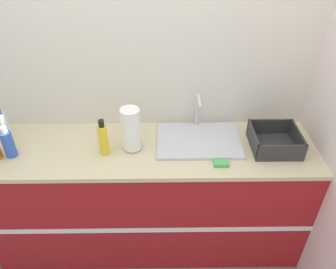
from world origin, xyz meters
TOP-DOWN VIEW (x-y plane):
  - ground_plane at (0.00, 0.00)m, footprint 12.00×12.00m
  - wall_back at (0.00, 0.59)m, footprint 4.58×0.06m
  - counter_cabinet at (0.00, 0.28)m, footprint 2.20×0.59m
  - sink at (0.34, 0.34)m, footprint 0.54×0.39m
  - paper_towel_roll at (-0.09, 0.27)m, footprint 0.12×0.12m
  - dish_rack at (0.81, 0.27)m, footprint 0.30×0.29m
  - bottle_blue at (-0.84, 0.21)m, footprint 0.07×0.07m
  - bottle_clear at (-0.93, 0.38)m, footprint 0.07×0.07m
  - bottle_yellow at (-0.26, 0.23)m, footprint 0.06×0.06m
  - sponge at (0.45, 0.10)m, footprint 0.09×0.06m

SIDE VIEW (x-z plane):
  - ground_plane at x=0.00m, z-range 0.00..0.00m
  - counter_cabinet at x=0.00m, z-range 0.00..0.92m
  - sponge at x=0.45m, z-range 0.92..0.94m
  - sink at x=0.34m, z-range 0.81..1.07m
  - dish_rack at x=0.81m, z-range 0.90..1.02m
  - bottle_blue at x=-0.84m, z-range 0.91..1.12m
  - bottle_clear at x=-0.93m, z-range 0.91..1.15m
  - bottle_yellow at x=-0.26m, z-range 0.91..1.15m
  - paper_towel_roll at x=-0.09m, z-range 0.92..1.21m
  - wall_back at x=0.00m, z-range 0.00..2.60m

